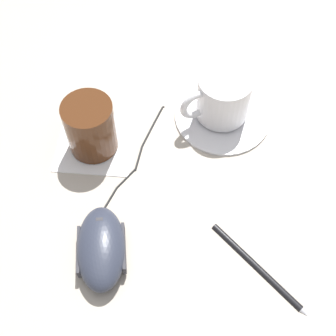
# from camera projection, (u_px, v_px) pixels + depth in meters

# --- Properties ---
(ground_plane) EXTENTS (3.00, 3.00, 0.00)m
(ground_plane) POSITION_uv_depth(u_px,v_px,m) (155.00, 172.00, 0.67)
(ground_plane) COLOR #B2A899
(saucer) EXTENTS (0.15, 0.15, 0.01)m
(saucer) POSITION_uv_depth(u_px,v_px,m) (222.00, 115.00, 0.72)
(saucer) COLOR white
(saucer) RESTS_ON ground
(coffee_cup) EXTENTS (0.08, 0.10, 0.07)m
(coffee_cup) POSITION_uv_depth(u_px,v_px,m) (222.00, 97.00, 0.69)
(coffee_cup) COLOR white
(coffee_cup) RESTS_ON saucer
(computer_mouse) EXTENTS (0.12, 0.08, 0.04)m
(computer_mouse) POSITION_uv_depth(u_px,v_px,m) (101.00, 248.00, 0.59)
(computer_mouse) COLOR #2D3342
(computer_mouse) RESTS_ON ground
(mouse_cable) EXTENTS (0.20, 0.07, 0.00)m
(mouse_cable) POSITION_uv_depth(u_px,v_px,m) (137.00, 156.00, 0.69)
(mouse_cable) COLOR black
(mouse_cable) RESTS_ON ground
(napkin_under_glass) EXTENTS (0.11, 0.11, 0.00)m
(napkin_under_glass) POSITION_uv_depth(u_px,v_px,m) (96.00, 142.00, 0.70)
(napkin_under_glass) COLOR white
(napkin_under_glass) RESTS_ON ground
(drinking_glass) EXTENTS (0.07, 0.07, 0.09)m
(drinking_glass) POSITION_uv_depth(u_px,v_px,m) (90.00, 127.00, 0.66)
(drinking_glass) COLOR #4C2814
(drinking_glass) RESTS_ON napkin_under_glass
(pen) EXTENTS (0.11, 0.13, 0.01)m
(pen) POSITION_uv_depth(u_px,v_px,m) (259.00, 267.00, 0.59)
(pen) COLOR black
(pen) RESTS_ON ground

